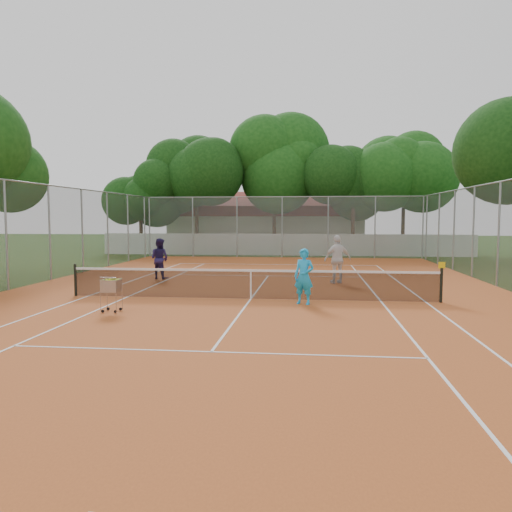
# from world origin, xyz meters

# --- Properties ---
(ground) EXTENTS (120.00, 120.00, 0.00)m
(ground) POSITION_xyz_m (0.00, 0.00, 0.00)
(ground) COLOR #19350E
(ground) RESTS_ON ground
(court_pad) EXTENTS (18.00, 34.00, 0.02)m
(court_pad) POSITION_xyz_m (0.00, 0.00, 0.01)
(court_pad) COLOR #B25422
(court_pad) RESTS_ON ground
(court_lines) EXTENTS (10.98, 23.78, 0.01)m
(court_lines) POSITION_xyz_m (0.00, 0.00, 0.02)
(court_lines) COLOR white
(court_lines) RESTS_ON court_pad
(tennis_net) EXTENTS (11.88, 0.10, 0.98)m
(tennis_net) POSITION_xyz_m (0.00, 0.00, 0.51)
(tennis_net) COLOR black
(tennis_net) RESTS_ON court_pad
(perimeter_fence) EXTENTS (18.00, 34.00, 4.00)m
(perimeter_fence) POSITION_xyz_m (0.00, 0.00, 2.00)
(perimeter_fence) COLOR slate
(perimeter_fence) RESTS_ON ground
(boundary_wall) EXTENTS (26.00, 0.30, 1.50)m
(boundary_wall) POSITION_xyz_m (0.00, 19.00, 0.75)
(boundary_wall) COLOR white
(boundary_wall) RESTS_ON ground
(clubhouse) EXTENTS (16.40, 9.00, 4.40)m
(clubhouse) POSITION_xyz_m (-2.00, 29.00, 2.20)
(clubhouse) COLOR beige
(clubhouse) RESTS_ON ground
(tropical_trees) EXTENTS (29.00, 19.00, 10.00)m
(tropical_trees) POSITION_xyz_m (0.00, 22.00, 5.00)
(tropical_trees) COLOR black
(tropical_trees) RESTS_ON ground
(player_near) EXTENTS (0.72, 0.60, 1.70)m
(player_near) POSITION_xyz_m (1.72, -0.76, 0.87)
(player_near) COLOR #1CA9F0
(player_near) RESTS_ON court_pad
(player_far_left) EXTENTS (1.01, 0.89, 1.74)m
(player_far_left) POSITION_xyz_m (-4.54, 4.87, 0.89)
(player_far_left) COLOR #1E1745
(player_far_left) RESTS_ON court_pad
(player_far_right) EXTENTS (1.22, 0.85, 1.93)m
(player_far_right) POSITION_xyz_m (2.97, 4.22, 0.98)
(player_far_right) COLOR silver
(player_far_right) RESTS_ON court_pad
(ball_hopper) EXTENTS (0.63, 0.63, 1.00)m
(ball_hopper) POSITION_xyz_m (-3.59, -2.63, 0.52)
(ball_hopper) COLOR #ABACB2
(ball_hopper) RESTS_ON court_pad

